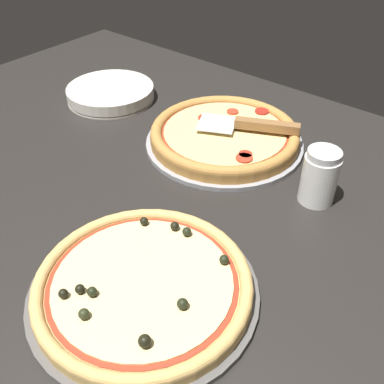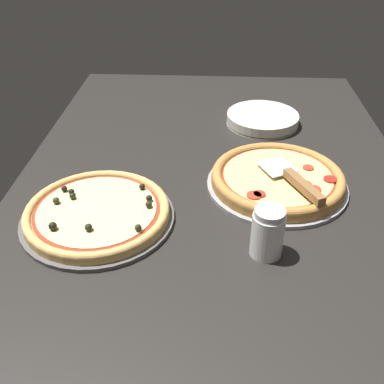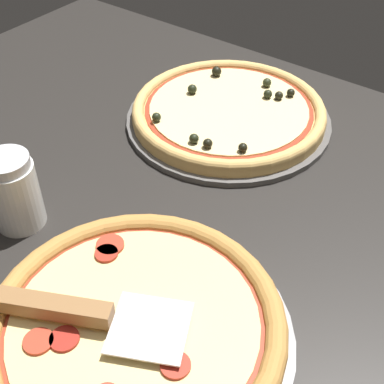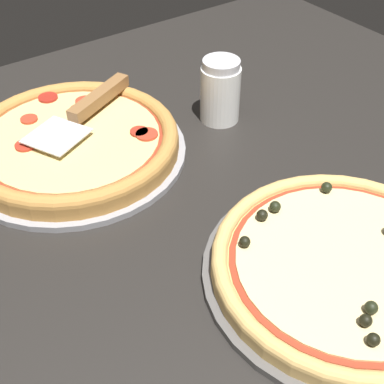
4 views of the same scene
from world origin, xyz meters
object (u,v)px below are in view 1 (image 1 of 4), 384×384
(serving_spatula, at_px, (257,125))
(plate_stack, at_px, (111,93))
(pizza_front, at_px, (225,134))
(pizza_back, at_px, (143,284))
(parmesan_shaker, at_px, (320,177))

(serving_spatula, height_order, plate_stack, serving_spatula)
(pizza_front, relative_size, pizza_back, 1.01)
(serving_spatula, bearing_deg, pizza_front, 34.87)
(serving_spatula, relative_size, plate_stack, 0.97)
(serving_spatula, bearing_deg, parmesan_shaker, 155.48)
(pizza_front, bearing_deg, plate_stack, 1.36)
(serving_spatula, height_order, parmesan_shaker, parmesan_shaker)
(pizza_back, height_order, serving_spatula, serving_spatula)
(pizza_front, xyz_separation_m, serving_spatula, (-0.06, -0.04, 0.03))
(pizza_front, distance_m, serving_spatula, 0.07)
(pizza_front, relative_size, plate_stack, 1.46)
(pizza_back, bearing_deg, plate_stack, -38.28)
(pizza_back, height_order, plate_stack, pizza_back)
(parmesan_shaker, bearing_deg, plate_stack, -3.76)
(serving_spatula, xyz_separation_m, plate_stack, (0.42, 0.05, -0.03))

